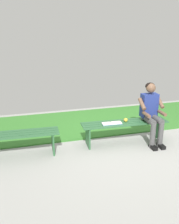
# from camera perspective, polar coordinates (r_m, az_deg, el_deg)

# --- Properties ---
(ground_plane) EXTENTS (10.00, 7.00, 0.04)m
(ground_plane) POSITION_cam_1_polar(r_m,az_deg,el_deg) (4.25, -1.53, -14.83)
(ground_plane) COLOR #9E9E99
(grass_strip) EXTENTS (9.00, 1.91, 0.03)m
(grass_strip) POSITION_cam_1_polar(r_m,az_deg,el_deg) (6.24, -6.67, -3.04)
(grass_strip) COLOR #387A2D
(grass_strip) RESTS_ON ground
(bench_near) EXTENTS (1.85, 0.47, 0.47)m
(bench_near) POSITION_cam_1_polar(r_m,az_deg,el_deg) (5.25, 8.17, -3.45)
(bench_near) COLOR #2D6038
(bench_near) RESTS_ON ground
(bench_far) EXTENTS (1.85, 0.47, 0.47)m
(bench_far) POSITION_cam_1_polar(r_m,az_deg,el_deg) (4.86, -18.03, -6.11)
(bench_far) COLOR #2D6038
(bench_far) RESTS_ON ground
(person_seated) EXTENTS (0.50, 0.69, 1.27)m
(person_seated) POSITION_cam_1_polar(r_m,az_deg,el_deg) (5.28, 14.23, 0.28)
(person_seated) COLOR navy
(person_seated) RESTS_ON ground
(apple) EXTENTS (0.08, 0.08, 0.08)m
(apple) POSITION_cam_1_polar(r_m,az_deg,el_deg) (5.21, 8.42, -1.85)
(apple) COLOR gold
(apple) RESTS_ON bench_near
(book_open) EXTENTS (0.42, 0.17, 0.02)m
(book_open) POSITION_cam_1_polar(r_m,az_deg,el_deg) (5.08, 5.22, -2.65)
(book_open) COLOR white
(book_open) RESTS_ON bench_near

